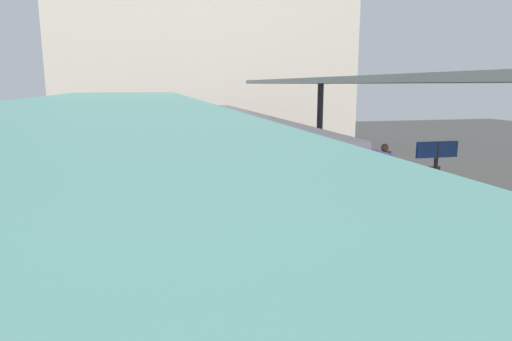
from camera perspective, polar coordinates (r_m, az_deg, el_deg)
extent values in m
plane|color=#383835|center=(10.44, 3.66, -13.55)|extent=(80.00, 80.00, 0.00)
cube|color=#ADA8A0|center=(9.89, -18.39, -12.39)|extent=(4.40, 28.00, 1.00)
cube|color=#ADA8A0|center=(11.87, 21.72, -8.66)|extent=(4.40, 28.00, 1.00)
cube|color=#4C4742|center=(10.40, 3.67, -13.05)|extent=(3.20, 28.00, 0.20)
cube|color=slate|center=(10.15, -0.30, -12.58)|extent=(0.08, 28.00, 0.14)
cube|color=slate|center=(10.55, 7.50, -11.75)|extent=(0.08, 28.00, 0.14)
cube|color=#472D6B|center=(15.36, -2.62, 0.89)|extent=(2.70, 15.80, 2.90)
cube|color=silver|center=(8.00, 8.39, -9.84)|extent=(2.65, 0.08, 2.60)
cube|color=black|center=(15.10, -7.74, 1.98)|extent=(0.04, 14.54, 0.76)
cube|color=black|center=(15.61, 2.32, 2.36)|extent=(0.04, 14.54, 0.76)
cube|color=#515156|center=(15.16, -2.67, 6.67)|extent=(2.16, 15.01, 0.20)
cylinder|color=#333335|center=(4.68, -24.79, -14.20)|extent=(0.24, 0.24, 2.82)
cylinder|color=#333335|center=(16.90, -16.69, 3.97)|extent=(0.24, 0.24, 2.82)
cube|color=slate|center=(10.52, -18.89, 8.04)|extent=(4.18, 21.00, 0.16)
cylinder|color=#333335|center=(18.11, 8.13, 5.60)|extent=(0.24, 0.24, 3.36)
cube|color=slate|center=(12.40, 19.26, 10.86)|extent=(4.18, 21.00, 0.16)
cube|color=black|center=(14.09, 18.51, -2.45)|extent=(0.08, 0.32, 0.40)
cube|color=black|center=(14.70, 22.16, -2.16)|extent=(0.08, 0.32, 0.40)
cube|color=#4C3823|center=(14.34, 20.43, -1.40)|extent=(1.40, 0.40, 0.06)
cube|color=#4C3823|center=(14.44, 20.10, -0.37)|extent=(1.40, 0.06, 0.40)
cylinder|color=#262628|center=(9.75, 21.69, -3.03)|extent=(0.08, 0.08, 2.20)
cube|color=navy|center=(9.58, 22.08, 2.50)|extent=(0.90, 0.06, 0.32)
cylinder|color=#998460|center=(13.36, 15.86, -1.98)|extent=(0.28, 0.28, 0.87)
cylinder|color=#998460|center=(13.22, 16.03, 1.09)|extent=(0.36, 0.36, 0.59)
sphere|color=#936B4C|center=(13.16, 16.12, 2.82)|extent=(0.22, 0.22, 0.22)
cube|color=#A89E8E|center=(29.33, -6.32, 13.15)|extent=(18.00, 6.00, 11.00)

